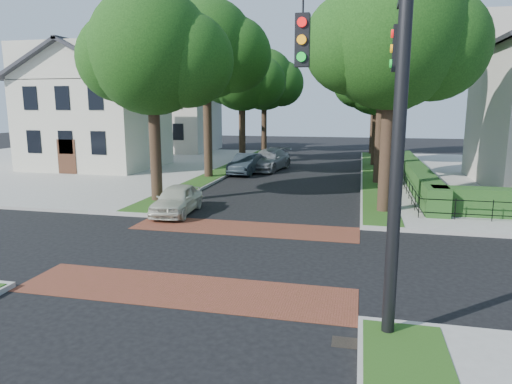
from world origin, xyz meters
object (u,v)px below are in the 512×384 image
parked_car_front (177,199)px  parked_car_rear (269,160)px  parked_car_middle (246,164)px  traffic_signal (388,111)px

parked_car_front → parked_car_rear: bearing=81.7°
parked_car_front → parked_car_middle: (0.04, 12.69, 0.06)m
parked_car_middle → parked_car_rear: size_ratio=0.81×
traffic_signal → parked_car_front: 13.30m
parked_car_front → parked_car_rear: parked_car_rear is taller
parked_car_front → parked_car_middle: parked_car_middle is taller
parked_car_middle → parked_car_rear: 2.63m
traffic_signal → parked_car_front: size_ratio=2.06×
parked_car_front → parked_car_middle: size_ratio=0.88×
traffic_signal → parked_car_rear: traffic_signal is taller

